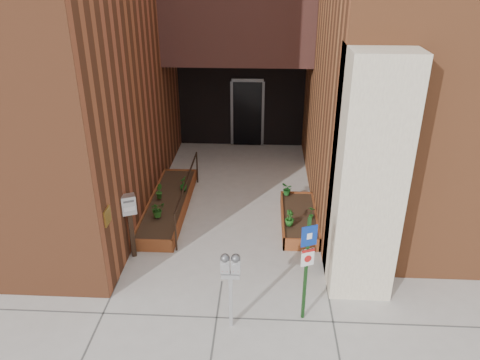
# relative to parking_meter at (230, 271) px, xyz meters

# --- Properties ---
(ground) EXTENTS (80.00, 80.00, 0.00)m
(ground) POSITION_rel_parking_meter_xyz_m (-0.26, 1.16, -1.11)
(ground) COLOR #9E9991
(ground) RESTS_ON ground
(planter_left) EXTENTS (0.90, 3.60, 0.30)m
(planter_left) POSITION_rel_parking_meter_xyz_m (-1.81, 3.86, -0.98)
(planter_left) COLOR brown
(planter_left) RESTS_ON ground
(planter_right) EXTENTS (0.80, 2.20, 0.30)m
(planter_right) POSITION_rel_parking_meter_xyz_m (1.34, 3.36, -0.98)
(planter_right) COLOR brown
(planter_right) RESTS_ON ground
(handrail) EXTENTS (0.04, 3.34, 0.90)m
(handrail) POSITION_rel_parking_meter_xyz_m (-1.31, 3.81, -0.37)
(handrail) COLOR black
(handrail) RESTS_ON ground
(parking_meter) EXTENTS (0.32, 0.15, 1.44)m
(parking_meter) POSITION_rel_parking_meter_xyz_m (0.00, 0.00, 0.00)
(parking_meter) COLOR #AAAAAD
(parking_meter) RESTS_ON ground
(sign_post) EXTENTS (0.26, 0.12, 1.99)m
(sign_post) POSITION_rel_parking_meter_xyz_m (1.23, 0.24, 0.11)
(sign_post) COLOR #153914
(sign_post) RESTS_ON ground
(payment_dropbox) EXTENTS (0.34, 0.30, 1.41)m
(payment_dropbox) POSITION_rel_parking_meter_xyz_m (-2.16, 1.92, -0.09)
(payment_dropbox) COLOR black
(payment_dropbox) RESTS_ON ground
(shrub_left_a) EXTENTS (0.46, 0.46, 0.36)m
(shrub_left_a) POSITION_rel_parking_meter_xyz_m (-1.88, 3.04, -0.63)
(shrub_left_a) COLOR #215217
(shrub_left_a) RESTS_ON planter_left
(shrub_left_b) EXTENTS (0.24, 0.24, 0.35)m
(shrub_left_b) POSITION_rel_parking_meter_xyz_m (-2.04, 3.94, -0.64)
(shrub_left_b) COLOR #224F16
(shrub_left_b) RESTS_ON planter_left
(shrub_left_c) EXTENTS (0.25, 0.25, 0.32)m
(shrub_left_c) POSITION_rel_parking_meter_xyz_m (-1.51, 4.38, -0.65)
(shrub_left_c) COLOR #184F16
(shrub_left_c) RESTS_ON planter_left
(shrub_left_d) EXTENTS (0.19, 0.19, 0.33)m
(shrub_left_d) POSITION_rel_parking_meter_xyz_m (-1.51, 4.52, -0.65)
(shrub_left_d) COLOR #235718
(shrub_left_d) RESTS_ON planter_left
(shrub_right_a) EXTENTS (0.28, 0.28, 0.36)m
(shrub_right_a) POSITION_rel_parking_meter_xyz_m (1.09, 2.82, -0.63)
(shrub_right_a) COLOR #1C5418
(shrub_right_a) RESTS_ON planter_right
(shrub_right_b) EXTENTS (0.23, 0.23, 0.32)m
(shrub_right_b) POSITION_rel_parking_meter_xyz_m (1.59, 3.11, -0.65)
(shrub_right_b) COLOR #194E16
(shrub_right_b) RESTS_ON planter_right
(shrub_right_c) EXTENTS (0.31, 0.31, 0.32)m
(shrub_right_c) POSITION_rel_parking_meter_xyz_m (1.09, 4.26, -0.65)
(shrub_right_c) COLOR #18541A
(shrub_right_c) RESTS_ON planter_right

